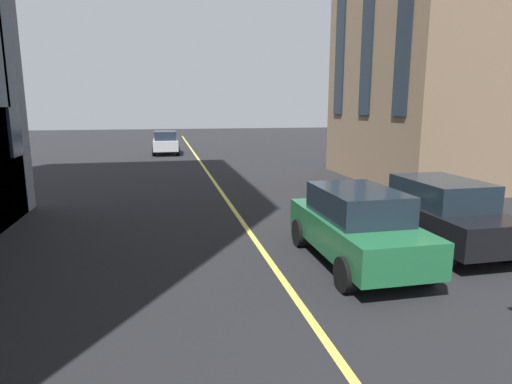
{
  "coord_description": "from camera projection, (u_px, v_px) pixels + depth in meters",
  "views": [
    {
      "loc": [
        0.72,
        2.5,
        3.81
      ],
      "look_at": [
        10.57,
        0.38,
        1.82
      ],
      "focal_mm": 30.07,
      "sensor_mm": 36.0,
      "label": 1
    }
  ],
  "objects": [
    {
      "name": "car_silver_near",
      "position": [
        165.0,
        142.0,
        35.59
      ],
      "size": [
        4.7,
        2.14,
        1.88
      ],
      "color": "#B7BABF",
      "rests_on": "ground_plane"
    },
    {
      "name": "lane_centre_line",
      "position": [
        221.0,
        191.0,
        19.75
      ],
      "size": [
        80.0,
        0.16,
        0.01
      ],
      "color": "#D8C64C",
      "rests_on": "ground_plane"
    },
    {
      "name": "car_green_oncoming",
      "position": [
        356.0,
        225.0,
        10.52
      ],
      "size": [
        4.7,
        2.14,
        1.88
      ],
      "color": "#1E6038",
      "rests_on": "ground_plane"
    },
    {
      "name": "car_black_trailing",
      "position": [
        439.0,
        212.0,
        11.86
      ],
      "size": [
        4.7,
        2.14,
        1.88
      ],
      "color": "black",
      "rests_on": "ground_plane"
    }
  ]
}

